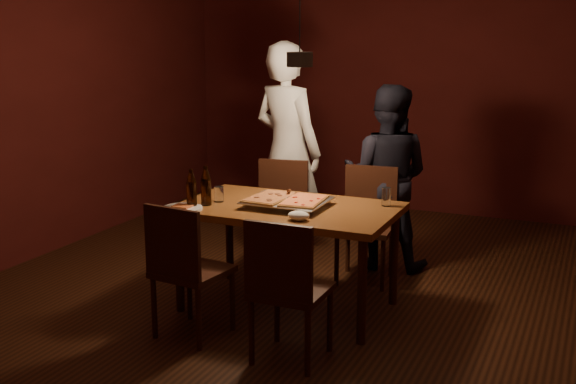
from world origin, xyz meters
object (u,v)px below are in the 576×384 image
at_px(chair_far_right, 368,213).
at_px(diner_dark, 386,177).
at_px(beer_bottle_a, 191,189).
at_px(diner_white, 288,151).
at_px(pizza_tray, 287,203).
at_px(plate_slice, 182,208).
at_px(dining_table, 288,216).
at_px(chair_near_right, 286,278).
at_px(pendant_lamp, 300,58).
at_px(beer_bottle_b, 206,186).
at_px(chair_far_left, 280,205).
at_px(chair_near_left, 184,259).

distance_m(chair_far_right, diner_dark, 0.42).
distance_m(chair_far_right, beer_bottle_a, 1.50).
xyz_separation_m(beer_bottle_a, diner_dark, (0.95, 1.50, -0.12)).
bearing_deg(diner_white, pizza_tray, 131.04).
xyz_separation_m(plate_slice, diner_white, (0.12, 1.51, 0.17)).
relative_size(dining_table, pizza_tray, 2.73).
relative_size(dining_table, chair_near_right, 3.09).
relative_size(chair_near_right, pendant_lamp, 0.44).
relative_size(beer_bottle_b, pendant_lamp, 0.25).
distance_m(chair_far_left, chair_near_left, 1.55).
bearing_deg(dining_table, diner_dark, 73.09).
distance_m(dining_table, chair_near_left, 0.86).
relative_size(chair_far_left, chair_near_right, 1.00).
height_order(chair_far_right, pizza_tray, chair_far_right).
xyz_separation_m(chair_near_right, pizza_tray, (-0.35, 0.81, 0.24)).
height_order(chair_near_right, diner_dark, diner_dark).
relative_size(chair_far_left, beer_bottle_a, 1.80).
xyz_separation_m(dining_table, plate_slice, (-0.62, -0.38, 0.08)).
bearing_deg(pizza_tray, diner_white, 111.17).
xyz_separation_m(chair_far_left, diner_white, (-0.08, 0.34, 0.39)).
distance_m(dining_table, diner_dark, 1.25).
height_order(pizza_tray, diner_white, diner_white).
xyz_separation_m(chair_far_right, pizza_tray, (-0.32, -0.85, 0.24)).
relative_size(chair_near_left, pizza_tray, 0.88).
height_order(chair_far_right, plate_slice, chair_far_right).
height_order(chair_near_left, pizza_tray, chair_near_left).
distance_m(dining_table, beer_bottle_a, 0.70).
height_order(chair_far_right, beer_bottle_b, beer_bottle_b).
height_order(dining_table, chair_near_right, chair_near_right).
bearing_deg(plate_slice, chair_far_left, 80.40).
distance_m(chair_far_right, pendant_lamp, 1.43).
distance_m(chair_near_right, pizza_tray, 0.91).
distance_m(chair_far_left, diner_white, 0.52).
relative_size(chair_near_left, diner_dark, 0.32).
distance_m(beer_bottle_a, pendant_lamp, 1.17).
bearing_deg(chair_far_left, plate_slice, 70.69).
relative_size(chair_far_right, pizza_tray, 0.88).
xyz_separation_m(chair_near_left, beer_bottle_b, (-0.15, 0.55, 0.35)).
height_order(pizza_tray, pendant_lamp, pendant_lamp).
bearing_deg(plate_slice, beer_bottle_a, 64.63).
bearing_deg(beer_bottle_a, plate_slice, -115.37).
xyz_separation_m(diner_white, diner_dark, (0.87, 0.06, -0.17)).
distance_m(chair_near_left, chair_near_right, 0.74).
bearing_deg(beer_bottle_a, diner_white, 86.66).
height_order(beer_bottle_b, plate_slice, beer_bottle_b).
relative_size(chair_near_left, plate_slice, 1.76).
relative_size(diner_white, pendant_lamp, 1.69).
xyz_separation_m(chair_far_right, beer_bottle_a, (-0.91, -1.14, 0.35)).
xyz_separation_m(plate_slice, diner_dark, (0.98, 1.57, 0.00)).
height_order(chair_far_left, pizza_tray, chair_far_left).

